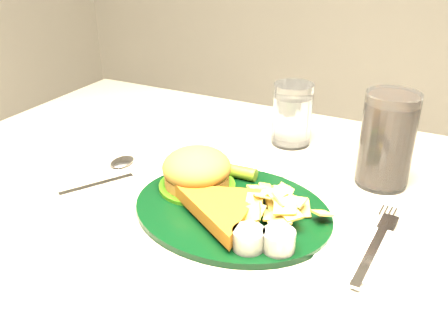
# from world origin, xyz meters

# --- Properties ---
(dinner_plate) EXTENTS (0.33, 0.29, 0.07)m
(dinner_plate) POSITION_xyz_m (0.01, -0.05, 0.78)
(dinner_plate) COLOR black
(dinner_plate) RESTS_ON table
(water_glass) EXTENTS (0.08, 0.08, 0.12)m
(water_glass) POSITION_xyz_m (-0.01, 0.23, 0.81)
(water_glass) COLOR white
(water_glass) RESTS_ON table
(cola_glass) EXTENTS (0.10, 0.10, 0.15)m
(cola_glass) POSITION_xyz_m (0.18, 0.14, 0.83)
(cola_glass) COLOR black
(cola_glass) RESTS_ON table
(fork_napkin) EXTENTS (0.14, 0.18, 0.01)m
(fork_napkin) POSITION_xyz_m (0.21, -0.07, 0.76)
(fork_napkin) COLOR silver
(fork_napkin) RESTS_ON table
(spoon) EXTENTS (0.12, 0.17, 0.01)m
(spoon) POSITION_xyz_m (-0.23, -0.08, 0.76)
(spoon) COLOR silver
(spoon) RESTS_ON table
(ramekin) EXTENTS (0.04, 0.04, 0.02)m
(ramekin) POSITION_xyz_m (-0.23, 0.17, 0.76)
(ramekin) COLOR white
(ramekin) RESTS_ON table
(wrapped_straw) EXTENTS (0.19, 0.08, 0.01)m
(wrapped_straw) POSITION_xyz_m (-0.06, 0.08, 0.75)
(wrapped_straw) COLOR white
(wrapped_straw) RESTS_ON table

